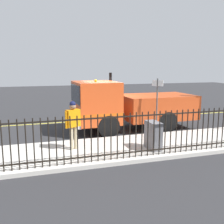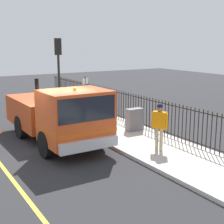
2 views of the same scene
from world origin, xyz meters
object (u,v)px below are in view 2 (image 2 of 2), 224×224
object	(u,v)px
traffic_light_near	(58,61)
street_sign	(86,97)
worker_standing	(159,122)
work_truck	(60,113)
utility_cabinet	(134,120)

from	to	relation	value
traffic_light_near	street_sign	world-z (taller)	traffic_light_near
worker_standing	street_sign	xyz separation A→B (m)	(-1.05, 3.76, 0.44)
work_truck	street_sign	distance (m)	1.88
worker_standing	street_sign	bearing A→B (deg)	-9.43
worker_standing	work_truck	bearing A→B (deg)	18.00
worker_standing	street_sign	world-z (taller)	street_sign
utility_cabinet	worker_standing	bearing A→B (deg)	-106.79
work_truck	utility_cabinet	distance (m)	3.52
traffic_light_near	utility_cabinet	distance (m)	5.43
worker_standing	traffic_light_near	world-z (taller)	traffic_light_near
work_truck	utility_cabinet	bearing A→B (deg)	176.65
work_truck	traffic_light_near	world-z (taller)	traffic_light_near
worker_standing	utility_cabinet	distance (m)	2.87
work_truck	worker_standing	bearing A→B (deg)	131.98
worker_standing	utility_cabinet	size ratio (longest dim) A/B	1.74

